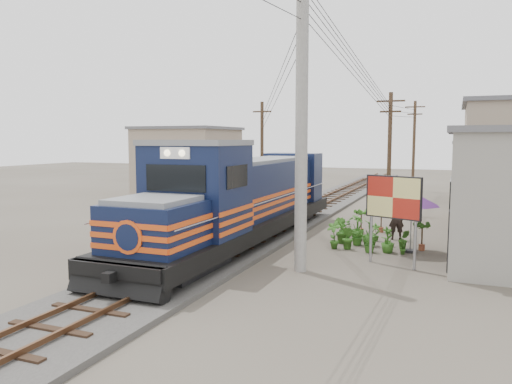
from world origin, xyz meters
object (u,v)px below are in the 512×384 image
at_px(billboard, 393,200).
at_px(locomotive, 242,201).
at_px(market_umbrella, 412,199).
at_px(vendor, 396,219).

bearing_deg(billboard, locomotive, -172.40).
relative_size(market_umbrella, vendor, 1.42).
distance_m(locomotive, market_umbrella, 6.68).
relative_size(billboard, market_umbrella, 1.19).
bearing_deg(locomotive, vendor, 28.89).
relative_size(locomotive, billboard, 5.44).
xyz_separation_m(locomotive, billboard, (6.20, -1.46, 0.47)).
distance_m(billboard, market_umbrella, 2.42).
bearing_deg(vendor, locomotive, 9.36).
xyz_separation_m(locomotive, market_umbrella, (6.62, 0.91, 0.26)).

